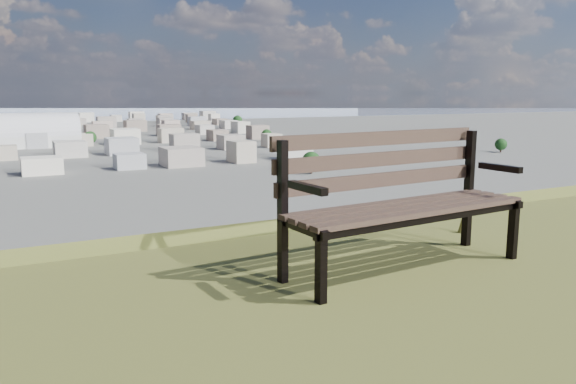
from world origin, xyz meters
TOP-DOWN VIEW (x-y plane):
  - park_bench at (1.14, 2.63)m, footprint 2.05×0.79m
  - arena at (8.96, 304.60)m, footprint 52.32×22.17m
  - city_blocks at (0.00, 394.44)m, footprint 395.00×361.00m

SIDE VIEW (x-z plane):
  - city_blocks at x=0.00m, z-range 0.00..7.00m
  - arena at x=8.96m, z-range -5.83..16.24m
  - park_bench at x=1.14m, z-range 25.07..26.12m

